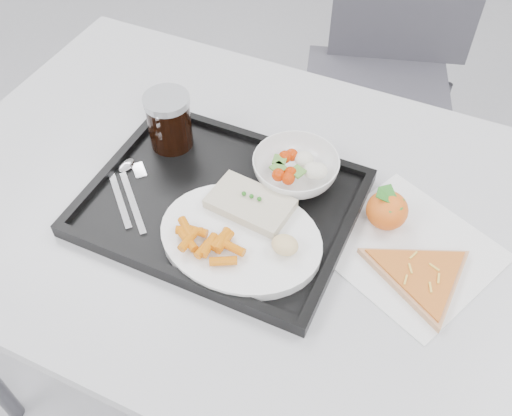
# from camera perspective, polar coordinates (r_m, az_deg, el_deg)

# --- Properties ---
(table) EXTENTS (1.20, 0.80, 0.75)m
(table) POSITION_cam_1_polar(r_m,az_deg,el_deg) (1.05, -0.20, -2.02)
(table) COLOR #BBBBBD
(table) RESTS_ON ground
(chair) EXTENTS (0.53, 0.53, 0.93)m
(chair) POSITION_cam_1_polar(r_m,az_deg,el_deg) (1.75, 13.16, 14.47)
(chair) COLOR #3D3C44
(chair) RESTS_ON ground
(tray) EXTENTS (0.45, 0.35, 0.03)m
(tray) POSITION_cam_1_polar(r_m,az_deg,el_deg) (0.99, -3.49, 0.42)
(tray) COLOR black
(tray) RESTS_ON table
(dinner_plate) EXTENTS (0.27, 0.27, 0.02)m
(dinner_plate) POSITION_cam_1_polar(r_m,az_deg,el_deg) (0.92, -1.54, -3.04)
(dinner_plate) COLOR white
(dinner_plate) RESTS_ON tray
(fish_fillet) EXTENTS (0.14, 0.10, 0.03)m
(fish_fillet) POSITION_cam_1_polar(r_m,az_deg,el_deg) (0.95, -0.57, 0.46)
(fish_fillet) COLOR beige
(fish_fillet) RESTS_ON dinner_plate
(bread_roll) EXTENTS (0.05, 0.05, 0.03)m
(bread_roll) POSITION_cam_1_polar(r_m,az_deg,el_deg) (0.89, 2.91, -3.71)
(bread_roll) COLOR beige
(bread_roll) RESTS_ON dinner_plate
(salad_bowl) EXTENTS (0.15, 0.15, 0.05)m
(salad_bowl) POSITION_cam_1_polar(r_m,az_deg,el_deg) (1.01, 3.98, 3.91)
(salad_bowl) COLOR white
(salad_bowl) RESTS_ON tray
(cola_glass) EXTENTS (0.08, 0.08, 0.11)m
(cola_glass) POSITION_cam_1_polar(r_m,az_deg,el_deg) (1.06, -8.68, 8.69)
(cola_glass) COLOR black
(cola_glass) RESTS_ON tray
(cutlery) EXTENTS (0.14, 0.15, 0.01)m
(cutlery) POSITION_cam_1_polar(r_m,az_deg,el_deg) (1.03, -12.76, 2.23)
(cutlery) COLOR silver
(cutlery) RESTS_ON tray
(napkin) EXTENTS (0.33, 0.32, 0.00)m
(napkin) POSITION_cam_1_polar(r_m,az_deg,el_deg) (0.97, 15.02, -4.07)
(napkin) COLOR silver
(napkin) RESTS_ON table
(tangerine) EXTENTS (0.09, 0.09, 0.07)m
(tangerine) POSITION_cam_1_polar(r_m,az_deg,el_deg) (0.97, 12.98, -0.20)
(tangerine) COLOR #FCAA0C
(tangerine) RESTS_ON napkin
(pizza_slice) EXTENTS (0.23, 0.23, 0.02)m
(pizza_slice) POSITION_cam_1_polar(r_m,az_deg,el_deg) (0.93, 16.21, -6.54)
(pizza_slice) COLOR tan
(pizza_slice) RESTS_ON napkin
(carrot_pile) EXTENTS (0.12, 0.07, 0.02)m
(carrot_pile) POSITION_cam_1_polar(r_m,az_deg,el_deg) (0.90, -4.94, -3.29)
(carrot_pile) COLOR #D1670A
(carrot_pile) RESTS_ON dinner_plate
(salad_contents) EXTENTS (0.10, 0.09, 0.03)m
(salad_contents) POSITION_cam_1_polar(r_m,az_deg,el_deg) (1.00, 4.51, 4.10)
(salad_contents) COLOR #B82C03
(salad_contents) RESTS_ON salad_bowl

